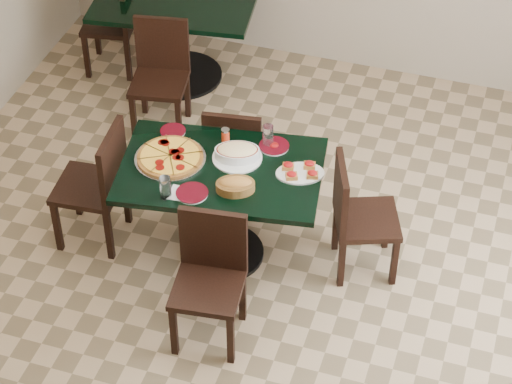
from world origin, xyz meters
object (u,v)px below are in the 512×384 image
(back_table, at_px, (178,22))
(chair_left, at_px, (100,181))
(chair_far, at_px, (235,151))
(back_chair_near, at_px, (161,70))
(back_chair_left, at_px, (118,17))
(chair_near, at_px, (210,271))
(lasagna_casserole, at_px, (237,153))
(pepperoni_pizza, at_px, (170,157))
(chair_right, at_px, (355,213))
(bread_basket, at_px, (235,185))
(bruschetta_platter, at_px, (300,171))
(main_table, at_px, (222,190))

(back_table, bearing_deg, chair_left, -91.87)
(back_table, bearing_deg, chair_far, -62.82)
(back_chair_near, distance_m, back_chair_left, 0.83)
(chair_near, relative_size, lasagna_casserole, 2.68)
(pepperoni_pizza, bearing_deg, lasagna_casserole, 18.79)
(chair_far, distance_m, chair_right, 0.99)
(chair_right, distance_m, pepperoni_pizza, 1.21)
(back_chair_near, bearing_deg, back_chair_left, 125.79)
(chair_far, distance_m, chair_left, 0.94)
(chair_near, xyz_separation_m, pepperoni_pizza, (-0.47, 0.59, 0.28))
(back_table, height_order, back_chair_left, back_chair_left)
(lasagna_casserole, bearing_deg, chair_far, 94.47)
(chair_near, height_order, back_chair_left, chair_near)
(back_table, distance_m, chair_right, 2.49)
(chair_near, height_order, lasagna_casserole, chair_near)
(bread_basket, bearing_deg, chair_left, 153.96)
(chair_near, xyz_separation_m, chair_left, (-0.95, 0.53, 0.02))
(chair_right, height_order, back_chair_near, back_chair_near)
(chair_far, height_order, bruschetta_platter, chair_far)
(chair_far, distance_m, back_chair_near, 1.10)
(back_table, xyz_separation_m, bread_basket, (1.15, -2.00, 0.27))
(chair_far, bearing_deg, back_table, -63.47)
(bread_basket, distance_m, bruschetta_platter, 0.42)
(back_chair_near, xyz_separation_m, back_chair_left, (-0.60, 0.58, -0.00))
(chair_far, bearing_deg, chair_left, 31.10)
(main_table, xyz_separation_m, back_chair_near, (-0.91, 1.23, -0.09))
(main_table, relative_size, back_chair_left, 1.57)
(chair_near, bearing_deg, lasagna_casserole, 89.12)
(back_table, distance_m, bread_basket, 2.32)
(main_table, xyz_separation_m, bruschetta_platter, (0.48, 0.09, 0.21))
(main_table, relative_size, back_table, 1.02)
(chair_left, height_order, lasagna_casserole, chair_left)
(chair_right, xyz_separation_m, lasagna_casserole, (-0.77, -0.03, 0.32))
(chair_far, distance_m, bread_basket, 0.79)
(back_table, bearing_deg, main_table, -68.91)
(back_chair_near, height_order, pepperoni_pizza, back_chair_near)
(back_table, distance_m, back_chair_left, 0.51)
(chair_far, xyz_separation_m, chair_left, (-0.72, -0.59, 0.04))
(back_chair_near, distance_m, pepperoni_pizza, 1.41)
(chair_right, height_order, bread_basket, chair_right)
(main_table, bearing_deg, pepperoni_pizza, 173.69)
(chair_left, relative_size, back_chair_near, 1.04)
(chair_near, relative_size, chair_left, 0.96)
(main_table, bearing_deg, back_chair_left, 120.97)
(chair_near, distance_m, chair_left, 1.09)
(pepperoni_pizza, height_order, bread_basket, bread_basket)
(bruschetta_platter, bearing_deg, chair_near, -136.68)
(pepperoni_pizza, bearing_deg, chair_left, -171.87)
(chair_far, distance_m, bruschetta_platter, 0.77)
(chair_far, relative_size, pepperoni_pizza, 1.87)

